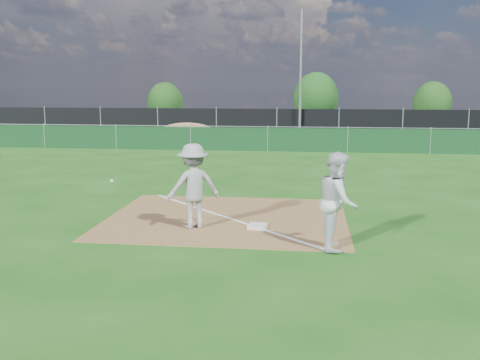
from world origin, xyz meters
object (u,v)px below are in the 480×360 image
object	(u,v)px
runner	(338,201)
tree_right	(432,103)
tree_left	(165,103)
play_at_first	(193,186)
car_mid	(278,120)
first_base	(257,226)
car_left	(192,120)
tree_mid	(316,98)
light_pole	(301,74)
car_right	(346,123)

from	to	relation	value
runner	tree_right	xyz separation A→B (m)	(9.36, 34.36, 0.85)
tree_left	play_at_first	bearing A→B (deg)	-73.93
runner	tree_right	bearing A→B (deg)	-14.59
play_at_first	tree_left	bearing A→B (deg)	106.07
play_at_first	car_mid	distance (m)	27.59
runner	car_mid	size ratio (longest dim) A/B	0.42
first_base	car_mid	world-z (taller)	car_mid
runner	car_left	distance (m)	30.92
runner	car_left	size ratio (longest dim) A/B	0.51
first_base	tree_right	size ratio (longest dim) A/B	0.12
tree_left	tree_mid	world-z (taller)	tree_mid
car_mid	tree_left	world-z (taller)	tree_left
tree_left	tree_right	bearing A→B (deg)	1.71
light_pole	tree_left	xyz separation A→B (m)	(-11.51, 9.79, -2.17)
car_right	tree_mid	bearing A→B (deg)	11.17
play_at_first	tree_mid	bearing A→B (deg)	84.37
car_right	tree_left	bearing A→B (deg)	62.35
play_at_first	tree_mid	world-z (taller)	tree_mid
car_left	car_mid	size ratio (longest dim) A/B	0.83
car_mid	tree_mid	distance (m)	6.60
car_mid	car_right	size ratio (longest dim) A/B	1.16
light_pole	car_right	world-z (taller)	light_pole
runner	tree_mid	distance (m)	34.59
runner	car_right	bearing A→B (deg)	-3.68
car_mid	tree_left	bearing A→B (deg)	60.02
tree_mid	tree_right	bearing A→B (deg)	-1.29
runner	tree_left	size ratio (longest dim) A/B	0.57
play_at_first	car_mid	size ratio (longest dim) A/B	0.57
tree_mid	tree_right	xyz separation A→B (m)	(9.34, -0.21, -0.40)
light_pole	play_at_first	xyz separation A→B (m)	(-2.14, -22.73, -2.98)
tree_right	tree_mid	bearing A→B (deg)	178.71
car_mid	tree_left	xyz separation A→B (m)	(-9.88, 4.93, 1.04)
tree_left	tree_right	distance (m)	22.01
play_at_first	runner	bearing A→B (deg)	-19.93
light_pole	car_right	size ratio (longest dim) A/B	1.95
first_base	car_mid	bearing A→B (deg)	92.06
first_base	play_at_first	size ratio (longest dim) A/B	0.16
runner	car_right	xyz separation A→B (m)	(2.18, 28.83, -0.40)
car_right	car_left	bearing A→B (deg)	77.47
first_base	car_mid	xyz separation A→B (m)	(-0.99, 27.45, 0.73)
car_left	tree_right	xyz separation A→B (m)	(18.77, 4.91, 1.18)
light_pole	car_right	xyz separation A→B (m)	(3.31, 4.91, -3.39)
car_left	tree_mid	bearing A→B (deg)	-86.39
light_pole	first_base	world-z (taller)	light_pole
light_pole	tree_mid	world-z (taller)	light_pole
car_left	car_mid	distance (m)	6.69
car_left	runner	bearing A→B (deg)	172.84
runner	car_mid	xyz separation A→B (m)	(-2.76, 28.77, -0.22)
car_right	tree_right	world-z (taller)	tree_right
light_pole	car_right	distance (m)	6.83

